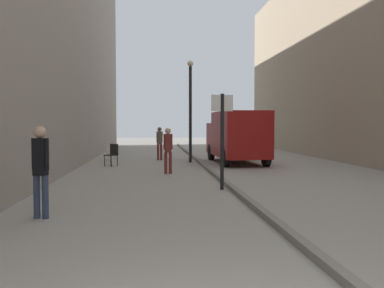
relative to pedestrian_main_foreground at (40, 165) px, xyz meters
name	(u,v)px	position (x,y,z in m)	size (l,w,h in m)	color
ground_plane	(168,174)	(2.65, 6.69, -1.01)	(80.00, 80.00, 0.00)	gray
kerb_strip	(212,172)	(4.23, 6.69, -0.95)	(0.16, 40.00, 0.12)	slate
pedestrian_main_foreground	(40,165)	(0.00, 0.00, 0.00)	(0.34, 0.25, 1.74)	#2D3851
pedestrian_mid_block	(160,141)	(2.43, 12.34, -0.06)	(0.31, 0.24, 1.65)	maroon
pedestrian_far_crossing	(168,147)	(2.64, 6.71, -0.05)	(0.33, 0.21, 1.65)	maroon
delivery_van	(237,136)	(5.92, 10.38, 0.25)	(2.14, 4.90, 2.34)	maroon
street_sign_post	(222,133)	(3.97, 3.02, 0.54)	(0.60, 0.10, 2.60)	black
lamp_post	(190,104)	(3.85, 11.11, 1.72)	(0.28, 0.28, 4.76)	black
cafe_chair_near_window	(112,153)	(0.37, 9.67, -0.46)	(0.62, 0.62, 0.94)	black
cafe_chair_by_doorway	(111,149)	(0.02, 12.53, -0.46)	(0.50, 0.50, 0.94)	#B7B2A8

